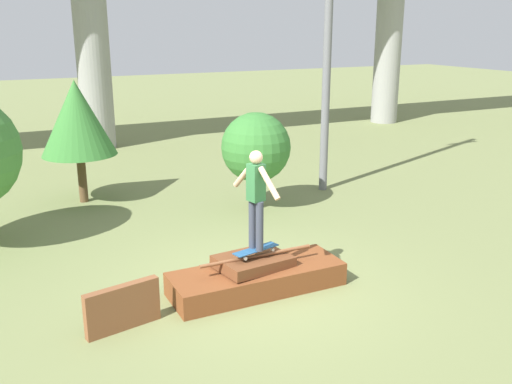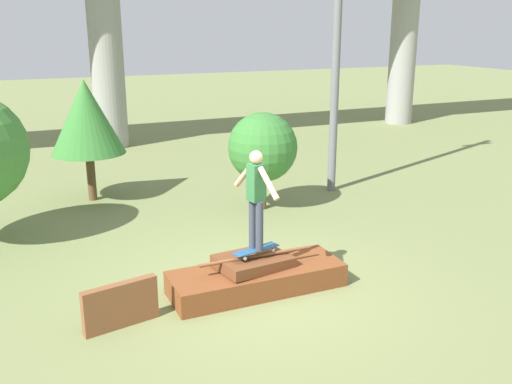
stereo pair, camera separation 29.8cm
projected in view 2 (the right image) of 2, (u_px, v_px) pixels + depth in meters
The scene contains 8 objects.
ground_plane at pixel (257, 289), 9.06m from camera, with size 80.00×80.00×0.00m, color olive.
scrap_pile at pixel (256, 276), 9.01m from camera, with size 2.77×1.04×0.60m.
scrap_plank_loose at pixel (121, 305), 7.87m from camera, with size 1.08×0.34×0.65m.
skateboard at pixel (256, 250), 8.88m from camera, with size 0.82×0.38×0.09m.
skater at pixel (256, 194), 8.62m from camera, with size 0.33×1.05×1.56m.
utility_pole at pixel (338, 0), 13.21m from camera, with size 1.30×0.20×8.95m.
tree_behind_left at pixel (86, 117), 13.15m from camera, with size 1.71×1.71×2.86m.
tree_mid_back at pixel (263, 148), 12.65m from camera, with size 1.55×1.55×2.21m.
Camera 2 is at (-3.39, -7.53, 4.05)m, focal length 40.00 mm.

